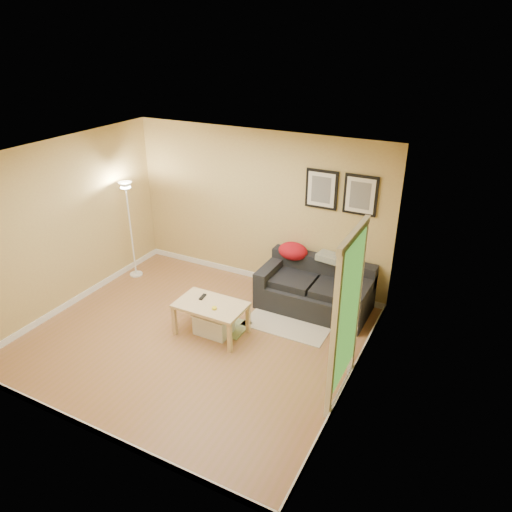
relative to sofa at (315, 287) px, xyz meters
name	(u,v)px	position (x,y,z in m)	size (l,w,h in m)	color
floor	(195,337)	(-1.22, -1.53, -0.38)	(4.50, 4.50, 0.00)	#996441
ceiling	(182,157)	(-1.22, -1.53, 2.23)	(4.50, 4.50, 0.00)	white
wall_back	(258,209)	(-1.22, 0.47, 0.92)	(4.50, 4.50, 0.00)	tan
wall_front	(72,334)	(-1.22, -3.53, 0.92)	(4.50, 4.50, 0.00)	tan
wall_left	(65,226)	(-3.47, -1.53, 0.92)	(4.00, 4.00, 0.00)	tan
wall_right	(356,296)	(1.03, -1.53, 0.92)	(4.00, 4.00, 0.00)	tan
baseboard_back	(258,276)	(-1.22, 0.46, -0.33)	(4.50, 0.02, 0.10)	white
baseboard_front	(92,429)	(-1.22, -3.52, -0.33)	(4.50, 0.02, 0.10)	white
baseboard_left	(79,298)	(-3.46, -1.53, -0.33)	(0.02, 4.00, 0.10)	white
baseboard_right	(346,383)	(1.02, -1.53, -0.33)	(0.02, 4.00, 0.10)	white
sofa	(315,287)	(0.00, 0.00, 0.00)	(1.70, 0.90, 0.75)	black
red_throw	(293,251)	(-0.50, 0.27, 0.40)	(0.48, 0.36, 0.28)	red
plaid_throw	(331,258)	(0.13, 0.30, 0.41)	(0.42, 0.26, 0.10)	#C5BD73
framed_print_left	(322,189)	(-0.14, 0.45, 1.43)	(0.50, 0.04, 0.60)	black
framed_print_right	(361,195)	(0.46, 0.45, 1.43)	(0.50, 0.04, 0.60)	black
area_rug	(290,321)	(-0.17, -0.54, -0.37)	(1.25, 0.85, 0.01)	beige
green_runner	(224,325)	(-1.00, -1.08, -0.37)	(0.70, 0.50, 0.01)	#668C4C
coffee_table	(211,319)	(-1.06, -1.32, -0.13)	(0.98, 0.60, 0.49)	#D5B481
remote_control	(203,297)	(-1.25, -1.23, 0.13)	(0.05, 0.16, 0.02)	black
tape_roll	(214,308)	(-0.94, -1.42, 0.13)	(0.07, 0.07, 0.03)	yellow
storage_bin	(214,323)	(-1.04, -1.30, -0.22)	(0.52, 0.38, 0.32)	white
side_table	(343,343)	(0.80, -1.04, -0.11)	(0.34, 0.34, 0.52)	white
book_stack	(345,324)	(0.81, -1.06, 0.19)	(0.19, 0.25, 0.08)	teal
floor_lamp	(131,233)	(-3.22, -0.42, 0.44)	(0.22, 0.22, 1.72)	white
doorway	(346,322)	(0.98, -1.68, 0.65)	(0.12, 1.01, 2.13)	white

